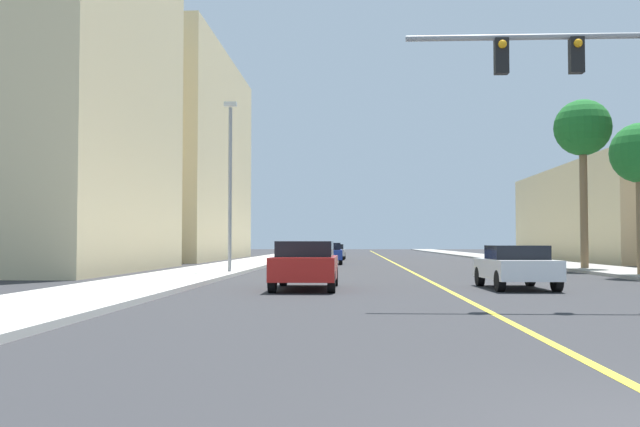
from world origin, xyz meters
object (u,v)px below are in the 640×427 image
(car_white, at_px, (516,266))
(car_silver, at_px, (334,251))
(palm_far, at_px, (583,131))
(car_blue, at_px, (328,253))
(car_red, at_px, (306,264))
(street_lamp, at_px, (230,177))

(car_white, xyz_separation_m, car_silver, (-6.70, 35.98, -0.01))
(palm_far, height_order, car_blue, palm_far)
(car_red, distance_m, car_white, 6.61)
(car_silver, bearing_deg, car_blue, -89.56)
(car_white, relative_size, car_silver, 0.87)
(street_lamp, bearing_deg, car_red, -66.60)
(car_white, bearing_deg, car_red, -177.79)
(palm_far, xyz_separation_m, car_blue, (-13.48, 10.00, -6.47))
(palm_far, bearing_deg, street_lamp, -163.26)
(street_lamp, bearing_deg, palm_far, 16.74)
(palm_far, xyz_separation_m, car_red, (-13.30, -14.58, -6.42))
(car_red, distance_m, car_blue, 24.58)
(car_blue, bearing_deg, car_red, -91.35)
(street_lamp, height_order, car_red, street_lamp)
(car_blue, bearing_deg, car_white, -76.08)
(palm_far, height_order, car_silver, palm_far)
(car_red, relative_size, car_blue, 1.04)
(palm_far, height_order, car_red, palm_far)
(car_red, bearing_deg, car_blue, 90.43)
(palm_far, relative_size, car_silver, 1.95)
(street_lamp, relative_size, car_silver, 1.72)
(car_silver, bearing_deg, street_lamp, -97.51)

